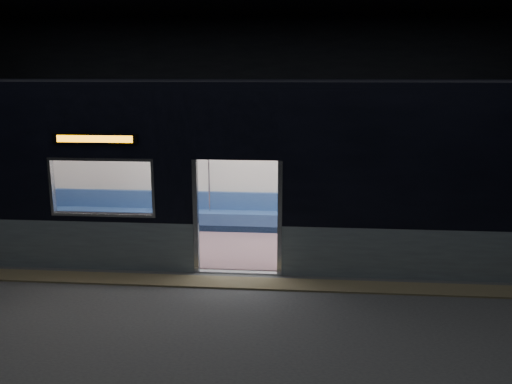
# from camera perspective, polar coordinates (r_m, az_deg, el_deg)

# --- Properties ---
(station_floor) EXTENTS (24.00, 14.00, 0.01)m
(station_floor) POSITION_cam_1_polar(r_m,az_deg,el_deg) (8.83, -2.74, -10.99)
(station_floor) COLOR #47494C
(station_floor) RESTS_ON ground
(station_envelope) EXTENTS (24.00, 14.00, 5.00)m
(station_envelope) POSITION_cam_1_polar(r_m,az_deg,el_deg) (8.09, -3.02, 13.56)
(station_envelope) COLOR black
(station_envelope) RESTS_ON station_floor
(tactile_strip) EXTENTS (22.80, 0.50, 0.03)m
(tactile_strip) POSITION_cam_1_polar(r_m,az_deg,el_deg) (9.32, -2.28, -9.53)
(tactile_strip) COLOR #8C7F59
(tactile_strip) RESTS_ON station_floor
(metro_car) EXTENTS (18.00, 3.04, 3.35)m
(metro_car) POSITION_cam_1_polar(r_m,az_deg,el_deg) (10.74, -1.03, 3.63)
(metro_car) COLOR #8A9EA4
(metro_car) RESTS_ON station_floor
(passenger) EXTENTS (0.39, 0.66, 1.31)m
(passenger) POSITION_cam_1_polar(r_m,az_deg,el_deg) (12.23, 18.67, -1.04)
(passenger) COLOR black
(passenger) RESTS_ON metro_car
(handbag) EXTENTS (0.28, 0.25, 0.13)m
(handbag) POSITION_cam_1_polar(r_m,az_deg,el_deg) (12.07, 18.96, -1.79)
(handbag) COLOR black
(handbag) RESTS_ON passenger
(transit_map) EXTENTS (1.01, 0.03, 0.66)m
(transit_map) POSITION_cam_1_polar(r_m,az_deg,el_deg) (12.05, 6.52, 2.77)
(transit_map) COLOR white
(transit_map) RESTS_ON metro_car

